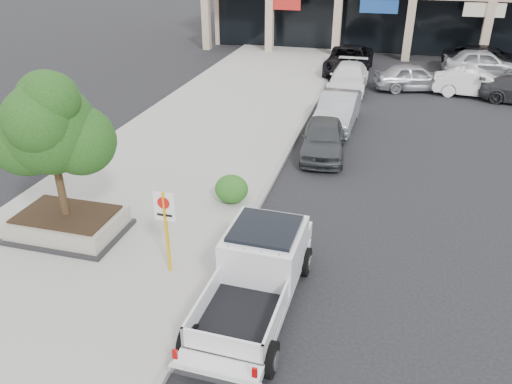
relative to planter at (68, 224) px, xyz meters
The scene contains 16 objects.
ground 6.44m from the planter, ahead, with size 120.00×120.00×0.00m, color black.
sidewalk 5.93m from the planter, 81.03° to the left, with size 8.00×52.00×0.15m, color gray.
curb 7.62m from the planter, 50.18° to the left, with size 0.20×52.00×0.15m, color gray.
planter is the anchor object (origin of this frame).
planter_tree 2.95m from the planter, 48.97° to the left, with size 2.90×2.55×4.00m.
no_parking_sign 3.90m from the planter, 14.15° to the right, with size 0.55×0.09×2.30m.
hedge 5.09m from the planter, 37.89° to the left, with size 1.10×0.99×0.94m, color #184B15.
pickup_truck 6.30m from the planter, 14.92° to the right, with size 2.01×5.43×1.71m, color white, non-canonical shape.
curb_car_a 10.36m from the planter, 52.73° to the left, with size 1.70×4.23×1.44m, color #313437.
curb_car_b 13.42m from the planter, 61.48° to the left, with size 1.64×4.70×1.55m, color #96999E.
curb_car_c 19.10m from the planter, 70.82° to the left, with size 2.06×5.06×1.47m, color white.
curb_car_d 22.81m from the planter, 75.07° to the left, with size 2.78×6.02×1.67m, color black.
lot_car_a 21.45m from the planter, 62.63° to the left, with size 1.79×4.44×1.51m, color #A6A7AE.
lot_car_b 22.84m from the planter, 54.90° to the left, with size 1.55×4.44×1.46m, color white.
lot_car_d 28.77m from the planter, 59.49° to the left, with size 2.71×5.87×1.63m, color black.
lot_car_e 27.52m from the planter, 59.21° to the left, with size 1.95×4.85×1.65m, color #ABAFB3.
Camera 1 is at (2.16, -10.47, 7.97)m, focal length 35.00 mm.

